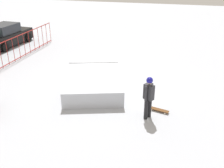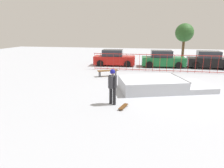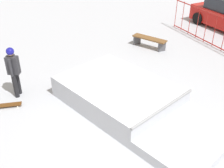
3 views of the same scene
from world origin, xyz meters
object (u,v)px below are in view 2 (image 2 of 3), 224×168
Objects in this scene: skateboard at (123,106)px; parked_car_green at (163,59)px; skater at (113,84)px; distant_tree at (184,33)px; park_bench at (108,72)px; parked_car_black at (210,60)px; skate_ramp at (159,85)px; parked_car_red at (114,58)px.

skateboard is 0.20× the size of parked_car_green.
distant_tree is at bearing 11.30° from skater.
park_bench is 11.95m from distant_tree.
park_bench is 10.23m from parked_car_black.
skater reaches higher than parked_car_green.
skate_ramp is at bearing -97.67° from parked_car_green.
skate_ramp is 9.25m from parked_car_red.
parked_car_red is at bearing 40.00° from skater.
parked_car_black is at bearing -15.39° from skateboard.
parked_car_black is (7.17, 11.43, -0.28)m from skater.
distant_tree is at bearing 118.25° from parked_car_black.
parked_car_green is 5.45m from distant_tree.
parked_car_red reaches higher than skateboard.
skater reaches higher than park_bench.
skater reaches higher than parked_car_black.
skate_ramp is 4.89m from park_bench.
parked_car_green is (2.84, 11.29, -0.28)m from skater.
skate_ramp is at bearing -117.21° from parked_car_black.
park_bench is at bearing -88.80° from parked_car_red.
parked_car_red and parked_car_green have the same top height.
skate_ramp is at bearing -66.45° from parked_car_red.
skateboard is (0.58, -0.40, -0.93)m from skater.
parked_car_red is 1.00× the size of parked_car_black.
park_bench is (-2.12, 6.48, 0.28)m from skateboard.
parked_car_black is (4.92, 8.44, 0.41)m from skate_ramp.
skateboard is 13.56m from parked_car_black.
skater is 6.30m from park_bench.
distant_tree reaches higher than park_bench.
parked_car_black is at bearing -64.75° from distant_tree.
distant_tree reaches higher than parked_car_red.
parked_car_red is (-1.97, 11.20, -0.28)m from skater.
parked_car_red is at bearing 98.94° from skate_ramp.
skater is (-2.25, -2.99, 0.69)m from skate_ramp.
parked_car_green is 1.00× the size of parked_car_black.
skate_ramp reaches higher than park_bench.
skater is at bearing -119.10° from parked_car_black.
skateboard is (-1.67, -3.39, -0.24)m from skate_ramp.
parked_car_red is 1.00× the size of parked_car_green.
skateboard is 0.20× the size of parked_car_black.
skater is 0.41× the size of parked_car_red.
parked_car_red and parked_car_black have the same top height.
distant_tree is at bearing 58.25° from skate_ramp.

